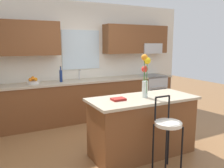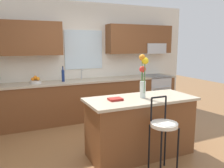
{
  "view_description": "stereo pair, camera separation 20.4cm",
  "coord_description": "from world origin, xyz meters",
  "px_view_note": "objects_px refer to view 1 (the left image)",
  "views": [
    {
      "loc": [
        -1.84,
        -3.22,
        1.74
      ],
      "look_at": [
        0.08,
        0.55,
        1.0
      ],
      "focal_mm": 37.03,
      "sensor_mm": 36.0,
      "label": 1
    },
    {
      "loc": [
        -1.66,
        -3.31,
        1.74
      ],
      "look_at": [
        0.08,
        0.55,
        1.0
      ],
      "focal_mm": 37.03,
      "sensor_mm": 36.0,
      "label": 2
    }
  ],
  "objects_px": {
    "cookbook": "(118,99)",
    "fruit_bowl_oranges": "(33,81)",
    "bottle_olive_oil": "(61,76)",
    "kitchen_island": "(142,126)",
    "flower_vase": "(146,72)",
    "oven_range": "(151,92)",
    "bar_stool_near": "(168,127)"
  },
  "relations": [
    {
      "from": "kitchen_island",
      "to": "bar_stool_near",
      "type": "bearing_deg",
      "value": -90.0
    },
    {
      "from": "kitchen_island",
      "to": "bar_stool_near",
      "type": "height_order",
      "value": "bar_stool_near"
    },
    {
      "from": "kitchen_island",
      "to": "flower_vase",
      "type": "bearing_deg",
      "value": -15.02
    },
    {
      "from": "cookbook",
      "to": "bottle_olive_oil",
      "type": "bearing_deg",
      "value": 98.95
    },
    {
      "from": "oven_range",
      "to": "cookbook",
      "type": "bearing_deg",
      "value": -136.32
    },
    {
      "from": "cookbook",
      "to": "fruit_bowl_oranges",
      "type": "xyz_separation_m",
      "value": [
        -0.9,
        2.03,
        0.04
      ]
    },
    {
      "from": "bar_stool_near",
      "to": "fruit_bowl_oranges",
      "type": "xyz_separation_m",
      "value": [
        -1.32,
        2.64,
        0.34
      ]
    },
    {
      "from": "cookbook",
      "to": "fruit_bowl_oranges",
      "type": "distance_m",
      "value": 2.22
    },
    {
      "from": "fruit_bowl_oranges",
      "to": "oven_range",
      "type": "bearing_deg",
      "value": -0.57
    },
    {
      "from": "bar_stool_near",
      "to": "cookbook",
      "type": "distance_m",
      "value": 0.8
    },
    {
      "from": "kitchen_island",
      "to": "fruit_bowl_oranges",
      "type": "height_order",
      "value": "fruit_bowl_oranges"
    },
    {
      "from": "flower_vase",
      "to": "cookbook",
      "type": "relative_size",
      "value": 3.34
    },
    {
      "from": "oven_range",
      "to": "bar_stool_near",
      "type": "height_order",
      "value": "bar_stool_near"
    },
    {
      "from": "flower_vase",
      "to": "cookbook",
      "type": "height_order",
      "value": "flower_vase"
    },
    {
      "from": "kitchen_island",
      "to": "bottle_olive_oil",
      "type": "relative_size",
      "value": 4.98
    },
    {
      "from": "oven_range",
      "to": "fruit_bowl_oranges",
      "type": "bearing_deg",
      "value": 179.43
    },
    {
      "from": "cookbook",
      "to": "fruit_bowl_oranges",
      "type": "relative_size",
      "value": 0.83
    },
    {
      "from": "cookbook",
      "to": "fruit_bowl_oranges",
      "type": "height_order",
      "value": "fruit_bowl_oranges"
    },
    {
      "from": "flower_vase",
      "to": "fruit_bowl_oranges",
      "type": "height_order",
      "value": "flower_vase"
    },
    {
      "from": "oven_range",
      "to": "cookbook",
      "type": "relative_size",
      "value": 4.6
    },
    {
      "from": "bottle_olive_oil",
      "to": "kitchen_island",
      "type": "bearing_deg",
      "value": -70.04
    },
    {
      "from": "kitchen_island",
      "to": "bar_stool_near",
      "type": "xyz_separation_m",
      "value": [
        0.0,
        -0.59,
        0.17
      ]
    },
    {
      "from": "bottle_olive_oil",
      "to": "fruit_bowl_oranges",
      "type": "bearing_deg",
      "value": 179.47
    },
    {
      "from": "oven_range",
      "to": "bottle_olive_oil",
      "type": "height_order",
      "value": "bottle_olive_oil"
    },
    {
      "from": "kitchen_island",
      "to": "cookbook",
      "type": "xyz_separation_m",
      "value": [
        -0.42,
        0.02,
        0.47
      ]
    },
    {
      "from": "fruit_bowl_oranges",
      "to": "cookbook",
      "type": "bearing_deg",
      "value": -66.03
    },
    {
      "from": "fruit_bowl_oranges",
      "to": "bottle_olive_oil",
      "type": "bearing_deg",
      "value": -0.53
    },
    {
      "from": "bottle_olive_oil",
      "to": "cookbook",
      "type": "bearing_deg",
      "value": -81.05
    },
    {
      "from": "bar_stool_near",
      "to": "flower_vase",
      "type": "distance_m",
      "value": 0.9
    },
    {
      "from": "oven_range",
      "to": "flower_vase",
      "type": "relative_size",
      "value": 1.38
    },
    {
      "from": "flower_vase",
      "to": "bar_stool_near",
      "type": "bearing_deg",
      "value": -92.98
    },
    {
      "from": "oven_range",
      "to": "flower_vase",
      "type": "bearing_deg",
      "value": -128.96
    }
  ]
}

